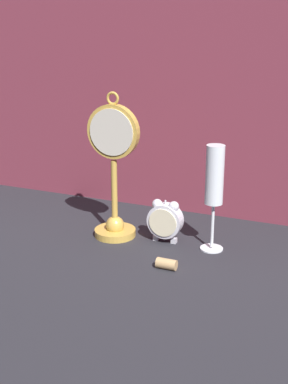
{
  "coord_description": "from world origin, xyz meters",
  "views": [
    {
      "loc": [
        0.44,
        -0.94,
        0.49
      ],
      "look_at": [
        0.0,
        0.08,
        0.12
      ],
      "focal_mm": 50.0,
      "sensor_mm": 36.0,
      "label": 1
    }
  ],
  "objects_px": {
    "pocket_watch_on_stand": "(114,175)",
    "champagne_flute": "(214,183)",
    "wine_cork": "(167,264)",
    "alarm_clock_twin_bell": "(165,219)"
  },
  "relations": [
    {
      "from": "pocket_watch_on_stand",
      "to": "champagne_flute",
      "type": "height_order",
      "value": "pocket_watch_on_stand"
    },
    {
      "from": "pocket_watch_on_stand",
      "to": "champagne_flute",
      "type": "bearing_deg",
      "value": 3.6
    },
    {
      "from": "champagne_flute",
      "to": "wine_cork",
      "type": "height_order",
      "value": "champagne_flute"
    },
    {
      "from": "alarm_clock_twin_bell",
      "to": "champagne_flute",
      "type": "distance_m",
      "value": 0.15
    },
    {
      "from": "wine_cork",
      "to": "pocket_watch_on_stand",
      "type": "bearing_deg",
      "value": 146.37
    },
    {
      "from": "champagne_flute",
      "to": "wine_cork",
      "type": "relative_size",
      "value": 5.63
    },
    {
      "from": "pocket_watch_on_stand",
      "to": "champagne_flute",
      "type": "xyz_separation_m",
      "value": [
        0.23,
        0.01,
        0.01
      ]
    },
    {
      "from": "alarm_clock_twin_bell",
      "to": "wine_cork",
      "type": "distance_m",
      "value": 0.15
    },
    {
      "from": "pocket_watch_on_stand",
      "to": "wine_cork",
      "type": "bearing_deg",
      "value": -33.63
    },
    {
      "from": "pocket_watch_on_stand",
      "to": "alarm_clock_twin_bell",
      "type": "distance_m",
      "value": 0.15
    }
  ]
}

